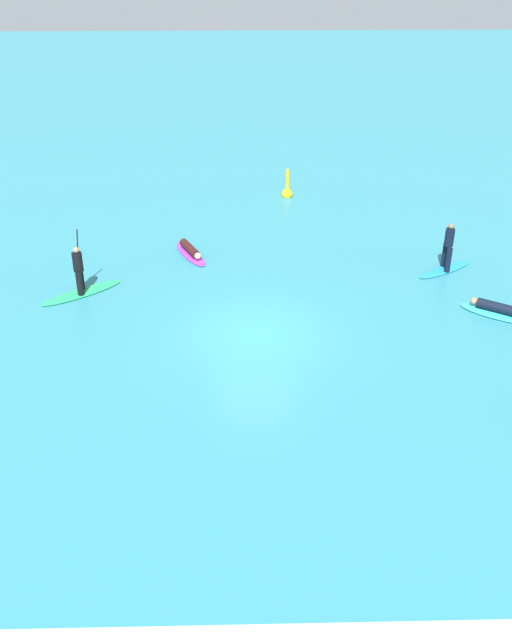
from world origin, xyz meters
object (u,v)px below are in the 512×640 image
Objects in this scene: surfer_on_purple_board at (191,251)px; marker_buoy at (287,192)px; surfer_on_teal_board at (499,311)px; surfer_on_green_board at (80,281)px; surfer_on_blue_board at (447,256)px.

surfer_on_purple_board is 7.32m from marker_buoy.
surfer_on_teal_board is 1.80× the size of marker_buoy.
surfer_on_purple_board is at bearing 3.36° from surfer_on_green_board.
surfer_on_blue_board is 9.27m from marker_buoy.
surfer_on_blue_board is at bearing -55.39° from marker_buoy.
surfer_on_blue_board is at bearing -30.27° from surfer_on_green_board.
surfer_on_green_board is at bearing -75.02° from surfer_on_purple_board.
surfer_on_green_board is (-3.54, -3.00, 0.33)m from surfer_on_purple_board.
surfer_on_blue_board is 9.41m from surfer_on_purple_board.
surfer_on_blue_board is 12.90m from surfer_on_green_board.
surfer_on_green_board is at bearing 25.50° from surfer_on_teal_board.
marker_buoy is (-5.26, 7.62, -0.35)m from surfer_on_blue_board.
marker_buoy reaches higher than surfer_on_teal_board.
surfer_on_purple_board is at bearing 137.90° from surfer_on_blue_board.
surfer_on_green_board reaches higher than surfer_on_teal_board.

